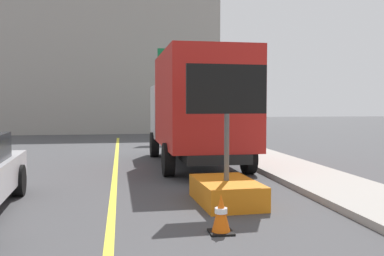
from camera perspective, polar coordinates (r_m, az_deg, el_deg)
lane_center_stripe at (r=6.78m, az=-10.90°, el=-13.39°), size 0.14×36.00×0.01m
arrow_board_trailer at (r=8.36m, az=4.64°, el=-6.80°), size 1.60×1.85×2.70m
box_truck at (r=13.26m, az=0.66°, el=2.84°), size 2.57×6.67×3.42m
highway_guide_sign at (r=22.46m, az=0.29°, el=7.04°), size 2.79×0.18×5.00m
far_building_block at (r=32.36m, az=-13.55°, el=7.50°), size 17.45×9.34×8.77m
traffic_cone_mid_lane at (r=6.51m, az=3.91°, el=-11.40°), size 0.36×0.36×0.60m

